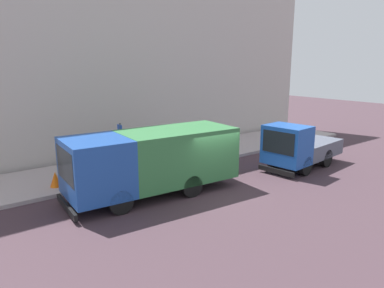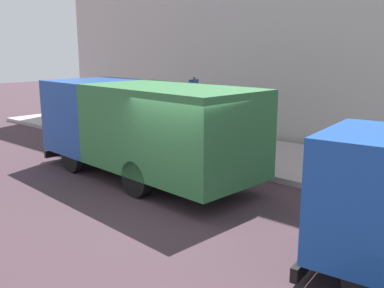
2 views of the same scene
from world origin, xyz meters
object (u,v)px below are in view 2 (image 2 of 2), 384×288
Objects in this scene: large_utility_truck at (143,125)px; traffic_cone_orange at (146,132)px; street_sign_post at (194,110)px; pedestrian_walking at (250,122)px; pedestrian_standing at (183,120)px.

large_utility_truck reaches higher than traffic_cone_orange.
large_utility_truck is 2.88× the size of street_sign_post.
pedestrian_walking reaches higher than traffic_cone_orange.
traffic_cone_orange is (-1.50, 3.74, -0.60)m from pedestrian_walking.
large_utility_truck is at bearing -133.40° from traffic_cone_orange.
traffic_cone_orange is (-0.54, 1.45, -0.56)m from pedestrian_standing.
pedestrian_standing is 2.51× the size of traffic_cone_orange.
pedestrian_walking reaches higher than pedestrian_standing.
street_sign_post reaches higher than large_utility_truck.
pedestrian_walking is at bearing 60.79° from pedestrian_standing.
pedestrian_standing is at bearing 29.64° from large_utility_truck.
street_sign_post is at bearing 85.84° from pedestrian_walking.
large_utility_truck is 4.23× the size of pedestrian_walking.
street_sign_post is at bearing 2.50° from pedestrian_standing.
large_utility_truck is 11.04× the size of traffic_cone_orange.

